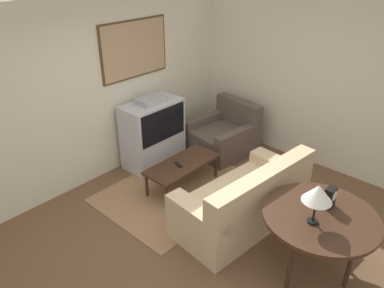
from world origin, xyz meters
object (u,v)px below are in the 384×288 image
Objects in this scene: tv at (153,133)px; couch at (244,202)px; coffee_table at (183,165)px; armchair at (223,136)px; mantel_clock at (330,197)px; table_lamp at (318,194)px; console_table at (320,220)px.

couch is (-0.27, -2.01, -0.23)m from tv.
tv reaches higher than coffee_table.
armchair is 2.81m from mantel_clock.
coffee_table is at bearing -88.15° from couch.
table_lamp is at bearing 79.37° from couch.
armchair reaches higher than coffee_table.
couch is at bearing 83.21° from console_table.
couch is 1.10m from console_table.
table_lamp is (-0.56, -3.02, 0.55)m from tv.
mantel_clock is at bearing 4.26° from console_table.
couch is 1.97m from armchair.
tv is at bearing 77.06° from coffee_table.
coffee_table is at bearing -102.94° from tv.
couch is 1.61× the size of coffee_table.
couch is at bearing 73.98° from table_lamp.
couch is at bearing -97.56° from tv.
tv is 1.28m from armchair.
console_table is at bearing 88.61° from couch.
armchair is at bearing -28.38° from tv.
table_lamp is at bearing -99.48° from coffee_table.
armchair is 4.89× the size of mantel_clock.
tv is at bearing 79.54° from table_lamp.
coffee_table is 2.60× the size of table_lamp.
table_lamp is (-0.36, -2.18, 0.73)m from coffee_table.
mantel_clock is at bearing -0.21° from table_lamp.
mantel_clock is (0.00, -2.18, 0.50)m from coffee_table.
console_table is (-0.19, -2.19, 0.32)m from coffee_table.
mantel_clock is at bearing 99.59° from couch.
table_lamp is (-1.66, -2.43, 0.82)m from armchair.
console_table is at bearing -5.41° from table_lamp.
table_lamp reaches higher than armchair.
table_lamp reaches higher than couch.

